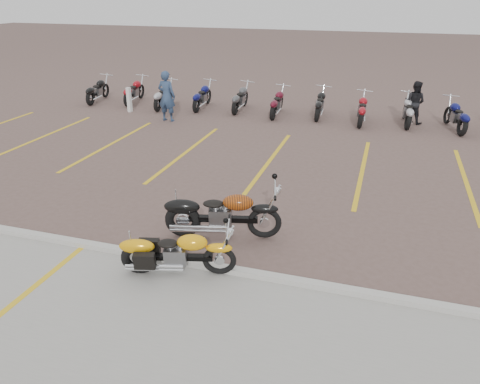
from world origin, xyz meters
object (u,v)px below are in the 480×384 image
object	(u,v)px
bollard	(129,100)
person_b	(415,102)
flame_cruiser	(220,216)
person_a	(167,96)
yellow_cruiser	(176,253)

from	to	relation	value
bollard	person_b	bearing A→B (deg)	8.55
flame_cruiser	person_a	size ratio (longest dim) A/B	1.24
flame_cruiser	bollard	size ratio (longest dim) A/B	2.36
yellow_cruiser	person_a	world-z (taller)	person_a
flame_cruiser	person_a	distance (m)	9.53
flame_cruiser	bollard	bearing A→B (deg)	114.94
person_a	person_b	xyz separation A→B (m)	(9.01, 2.48, -0.16)
flame_cruiser	person_a	bearing A→B (deg)	108.06
yellow_cruiser	person_b	xyz separation A→B (m)	(4.26, 12.06, 0.37)
flame_cruiser	person_b	world-z (taller)	person_b
yellow_cruiser	flame_cruiser	size ratio (longest dim) A/B	0.86
yellow_cruiser	flame_cruiser	bearing A→B (deg)	63.55
person_a	person_b	world-z (taller)	person_a
yellow_cruiser	person_b	size ratio (longest dim) A/B	1.28
flame_cruiser	bollard	world-z (taller)	bollard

